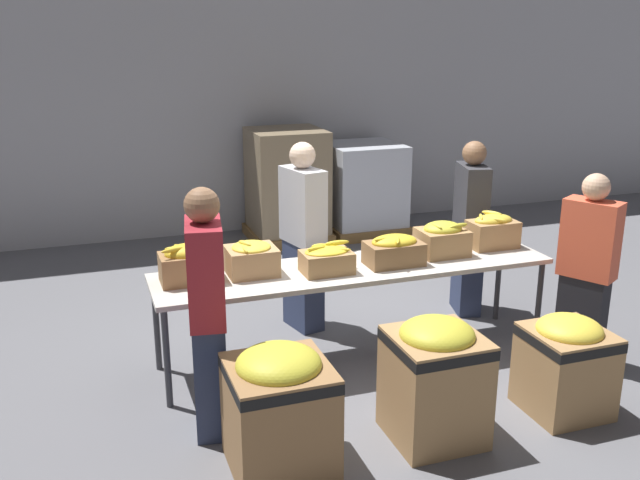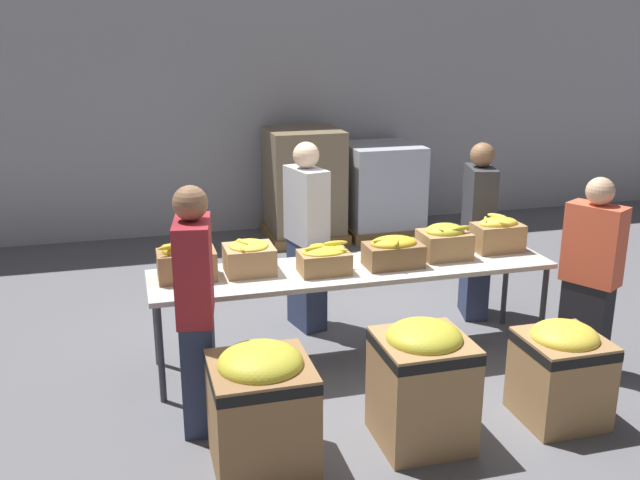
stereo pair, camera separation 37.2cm
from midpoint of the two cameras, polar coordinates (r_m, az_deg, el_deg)
The scene contains 18 objects.
ground_plane at distance 6.15m, azimuth 4.37°, elevation -9.39°, with size 30.00×30.00×0.00m, color slate.
wall_back at distance 9.59m, azimuth -3.97°, elevation 12.56°, with size 16.00×0.08×4.00m.
sorting_table at distance 5.85m, azimuth 4.54°, elevation -2.64°, with size 3.31×0.75×0.82m.
banana_box_0 at distance 5.57m, azimuth -8.78°, elevation -1.62°, with size 0.45×0.29×0.31m.
banana_box_1 at distance 5.66m, azimuth -3.82°, elevation -1.34°, with size 0.39×0.34×0.29m.
banana_box_2 at distance 5.66m, azimuth 2.22°, elevation -1.57°, with size 0.42×0.28×0.24m.
banana_box_3 at distance 5.85m, azimuth 7.71°, elevation -0.91°, with size 0.47×0.31×0.26m.
banana_box_4 at distance 6.15m, azimuth 11.65°, elevation -0.06°, with size 0.41×0.33×0.30m.
banana_box_5 at distance 6.44m, azimuth 15.64°, elevation 0.47°, with size 0.42×0.31×0.32m.
volunteer_0 at distance 6.93m, azimuth 13.99°, elevation 0.62°, with size 0.33×0.49×1.69m.
volunteer_1 at distance 6.08m, azimuth 22.45°, elevation -2.85°, with size 0.40×0.48×1.61m.
volunteer_2 at distance 6.45m, azimuth 0.57°, elevation 0.16°, with size 0.34×0.51×1.74m.
volunteer_3 at distance 4.86m, azimuth -7.72°, elevation -5.76°, with size 0.30×0.50×1.73m.
donation_bin_0 at distance 4.58m, azimuth -2.32°, elevation -13.00°, with size 0.63×0.63×0.83m.
donation_bin_1 at distance 4.89m, azimuth 10.38°, elevation -10.94°, with size 0.59×0.59×0.87m.
donation_bin_2 at distance 5.43m, azimuth 20.64°, elevation -9.66°, with size 0.55×0.55×0.74m.
pallet_stack_0 at distance 9.62m, azimuth 6.03°, elevation 4.02°, with size 1.04×1.04×1.20m.
pallet_stack_1 at distance 9.25m, azimuth -0.14°, elevation 4.36°, with size 1.00×1.00×1.44m.
Camera 2 is at (-1.72, -5.23, 2.72)m, focal length 40.00 mm.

